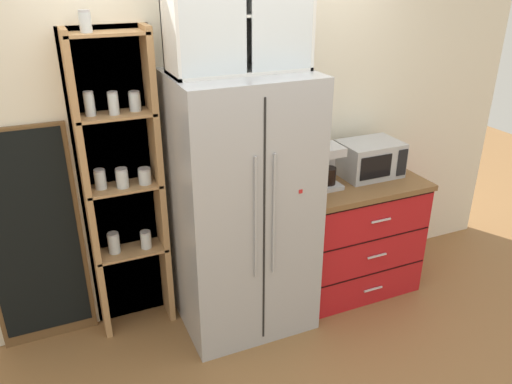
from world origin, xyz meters
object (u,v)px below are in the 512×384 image
at_px(bottle_clear, 362,168).
at_px(mug_sage, 355,171).
at_px(refrigerator, 242,207).
at_px(mug_navy, 357,174).
at_px(coffee_maker, 326,165).
at_px(microwave, 370,159).
at_px(chalkboard_menu, 33,241).

bearing_deg(bottle_clear, mug_sage, 89.05).
bearing_deg(refrigerator, mug_navy, 2.74).
height_order(mug_navy, mug_sage, mug_sage).
bearing_deg(mug_sage, bottle_clear, -90.95).
height_order(mug_navy, bottle_clear, bottle_clear).
bearing_deg(coffee_maker, mug_navy, 0.04).
xyz_separation_m(mug_navy, bottle_clear, (-0.00, -0.05, 0.07)).
bearing_deg(mug_sage, refrigerator, -174.93).
distance_m(refrigerator, mug_navy, 0.94).
relative_size(microwave, chalkboard_menu, 0.29).
distance_m(coffee_maker, mug_sage, 0.30).
xyz_separation_m(coffee_maker, mug_navy, (0.28, 0.00, -0.11)).
xyz_separation_m(microwave, mug_navy, (-0.13, -0.04, -0.09)).
relative_size(refrigerator, coffee_maker, 5.73).
bearing_deg(coffee_maker, refrigerator, -176.14).
bearing_deg(bottle_clear, coffee_maker, 169.60).
distance_m(bottle_clear, chalkboard_menu, 2.28).
xyz_separation_m(mug_sage, chalkboard_menu, (-2.24, 0.24, -0.20)).
distance_m(coffee_maker, mug_navy, 0.30).
distance_m(coffee_maker, chalkboard_menu, 2.01).
bearing_deg(chalkboard_menu, coffee_maker, -8.11).
bearing_deg(bottle_clear, chalkboard_menu, 171.60).
xyz_separation_m(refrigerator, mug_sage, (0.93, 0.08, 0.07)).
bearing_deg(microwave, coffee_maker, -174.04).
xyz_separation_m(refrigerator, bottle_clear, (0.93, -0.01, 0.13)).
distance_m(refrigerator, mug_sage, 0.94).
relative_size(mug_navy, chalkboard_menu, 0.07).
relative_size(bottle_clear, chalkboard_menu, 0.17).
xyz_separation_m(mug_navy, chalkboard_menu, (-2.24, 0.28, -0.19)).
bearing_deg(refrigerator, coffee_maker, 3.86).
xyz_separation_m(microwave, coffee_maker, (-0.40, -0.04, 0.03)).
bearing_deg(refrigerator, microwave, 4.66).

